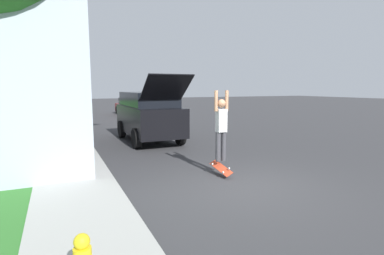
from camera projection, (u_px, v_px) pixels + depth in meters
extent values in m
plane|color=#333335|center=(240.00, 185.00, 7.18)|extent=(120.00, 120.00, 0.00)
cube|color=#9E9E99|center=(68.00, 149.00, 11.10)|extent=(1.80, 80.00, 0.10)
cylinder|color=brown|center=(38.00, 83.00, 14.82)|extent=(0.36, 0.36, 4.96)
sphere|color=#286023|center=(33.00, 9.00, 14.35)|extent=(3.78, 3.78, 3.78)
cube|color=black|center=(149.00, 119.00, 12.97)|extent=(1.90, 4.45, 1.15)
cube|color=black|center=(148.00, 99.00, 12.96)|extent=(1.75, 3.47, 0.60)
cylinder|color=black|center=(122.00, 129.00, 13.92)|extent=(0.24, 0.79, 0.79)
cylinder|color=black|center=(159.00, 127.00, 14.66)|extent=(0.24, 0.79, 0.79)
cylinder|color=black|center=(136.00, 138.00, 11.43)|extent=(0.24, 0.79, 0.79)
cylinder|color=black|center=(180.00, 135.00, 12.18)|extent=(0.24, 0.79, 0.79)
cube|color=black|center=(166.00, 88.00, 10.74)|extent=(1.67, 1.31, 0.93)
cube|color=maroon|center=(130.00, 108.00, 25.78)|extent=(1.84, 4.47, 0.72)
cube|color=black|center=(131.00, 101.00, 25.59)|extent=(1.62, 2.32, 0.54)
cylinder|color=black|center=(117.00, 110.00, 26.65)|extent=(0.20, 0.66, 0.66)
cylinder|color=black|center=(137.00, 109.00, 27.38)|extent=(0.20, 0.66, 0.66)
cylinder|color=black|center=(123.00, 112.00, 24.23)|extent=(0.20, 0.66, 0.66)
cylinder|color=black|center=(145.00, 112.00, 24.97)|extent=(0.20, 0.66, 0.66)
cylinder|color=#38383D|center=(218.00, 147.00, 7.89)|extent=(0.13, 0.13, 0.78)
cylinder|color=#38383D|center=(224.00, 146.00, 7.96)|extent=(0.13, 0.13, 0.78)
cube|color=silver|center=(221.00, 121.00, 7.83)|extent=(0.25, 0.20, 0.60)
sphere|color=#9E7051|center=(221.00, 103.00, 7.77)|extent=(0.22, 0.22, 0.22)
cylinder|color=#9E7051|center=(216.00, 101.00, 7.70)|extent=(0.09, 0.09, 0.53)
cylinder|color=#9E7051|center=(227.00, 101.00, 7.83)|extent=(0.09, 0.09, 0.53)
cube|color=#B73D23|center=(221.00, 168.00, 7.89)|extent=(0.28, 0.78, 0.28)
cylinder|color=silver|center=(218.00, 160.00, 8.09)|extent=(0.03, 0.06, 0.06)
cylinder|color=silver|center=(212.00, 164.00, 8.03)|extent=(0.03, 0.06, 0.06)
cylinder|color=silver|center=(229.00, 168.00, 7.69)|extent=(0.03, 0.06, 0.06)
cylinder|color=silver|center=(223.00, 172.00, 7.63)|extent=(0.03, 0.06, 0.06)
sphere|color=gold|center=(82.00, 242.00, 3.29)|extent=(0.18, 0.18, 0.18)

